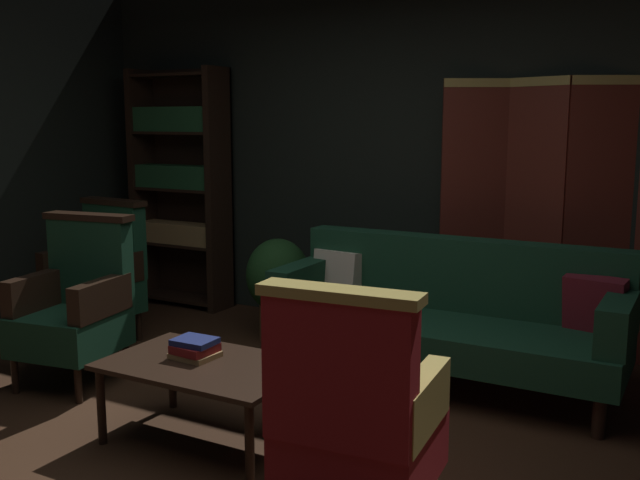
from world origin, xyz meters
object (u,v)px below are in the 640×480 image
Objects in this scene: armchair_wing_left at (98,276)px; potted_plant at (278,282)px; book_navy_cloth at (195,341)px; coffee_table at (205,371)px; bookshelf at (181,182)px; armchair_gilt_accent at (355,420)px; armchair_wing_right at (76,305)px; book_tan_leather at (195,355)px; book_red_leather at (195,348)px; velvet_couch at (449,312)px; folding_screen at (599,217)px.

armchair_wing_left is 1.31m from potted_plant.
coffee_table is at bearing -22.41° from book_navy_cloth.
armchair_gilt_accent is at bearing -41.02° from bookshelf.
book_navy_cloth is (0.51, -1.61, 0.07)m from potted_plant.
book_navy_cloth is (1.14, -0.27, 0.02)m from armchair_wing_right.
coffee_table is at bearing -22.41° from book_tan_leather.
book_tan_leather is at bearing -30.01° from armchair_wing_left.
book_tan_leather is at bearing 0.00° from book_red_leather.
coffee_table is (1.91, -2.16, -0.71)m from bookshelf.
armchair_wing_right is at bearing 166.70° from book_tan_leather.
book_navy_cloth is at bearing -13.30° from armchair_wing_right.
book_red_leather is 0.94× the size of book_navy_cloth.
bookshelf is 2.87m from book_tan_leather.
potted_plant is (1.31, -0.51, -0.64)m from bookshelf.
armchair_wing_right is at bearing 162.47° from armchair_gilt_accent.
velvet_couch reaches higher than book_navy_cloth.
velvet_couch reaches higher than book_red_leather.
armchair_wing_left is at bearing 126.68° from armchair_wing_right.
velvet_couch is at bearing -15.38° from bookshelf.
armchair_gilt_accent and armchair_wing_left have the same top height.
bookshelf is at bearing 110.15° from armchair_wing_right.
potted_plant is at bearing -21.22° from bookshelf.
bookshelf is 2.97m from coffee_table.
velvet_couch is at bearing -130.05° from folding_screen.
bookshelf is 2.05m from armchair_wing_right.
armchair_wing_right is at bearing -115.09° from potted_plant.
armchair_gilt_accent and armchair_wing_right have the same top height.
bookshelf reaches higher than armchair_wing_left.
book_tan_leather is at bearing 0.00° from book_navy_cloth.
book_tan_leather is (1.82, -2.12, -0.65)m from bookshelf.
armchair_gilt_accent is at bearing -17.53° from armchair_wing_right.
folding_screen is at bearing 80.05° from armchair_gilt_accent.
book_navy_cloth reaches higher than book_red_leather.
potted_plant is (-0.61, 1.65, 0.06)m from coffee_table.
folding_screen is 3.53m from armchair_wing_left.
bookshelf is at bearing 98.25° from armchair_wing_left.
coffee_table is at bearing -22.41° from book_red_leather.
velvet_couch is at bearing 28.66° from armchair_wing_right.
armchair_wing_right is (0.68, -1.85, -0.59)m from bookshelf.
armchair_wing_right is at bearing 166.70° from book_red_leather.
book_navy_cloth is (-1.60, -2.23, -0.48)m from folding_screen.
bookshelf is at bearing 130.68° from book_navy_cloth.
folding_screen is at bearing 54.38° from book_navy_cloth.
velvet_couch is at bearing 9.45° from armchair_wing_left.
book_red_leather is at bearing -122.59° from velvet_couch.
folding_screen is 2.03× the size of armchair_wing_right.
velvet_couch is 2.04× the size of armchair_wing_right.
book_navy_cloth is at bearing -125.62° from folding_screen.
bookshelf reaches higher than armchair_wing_right.
folding_screen is at bearing 56.40° from coffee_table.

